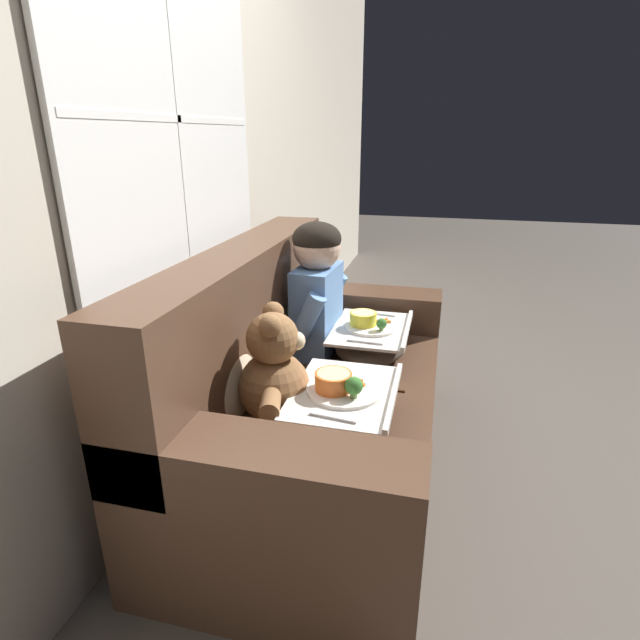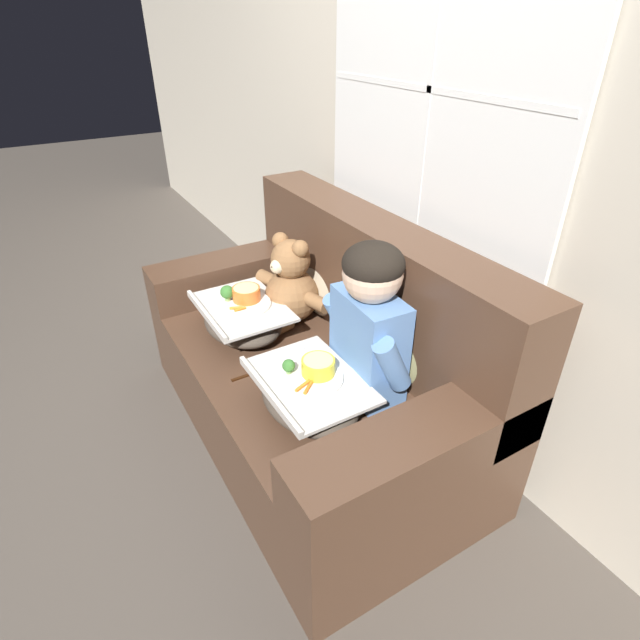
{
  "view_description": "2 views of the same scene",
  "coord_description": "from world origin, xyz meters",
  "views": [
    {
      "loc": [
        -1.7,
        -0.42,
        1.32
      ],
      "look_at": [
        0.08,
        0.03,
        0.63
      ],
      "focal_mm": 28.0,
      "sensor_mm": 36.0,
      "label": 1
    },
    {
      "loc": [
        1.46,
        -0.8,
        1.59
      ],
      "look_at": [
        0.06,
        0.03,
        0.59
      ],
      "focal_mm": 28.0,
      "sensor_mm": 36.0,
      "label": 2
    }
  ],
  "objects": [
    {
      "name": "throw_pillow_behind_teddy",
      "position": [
        -0.29,
        0.25,
        0.57
      ],
      "size": [
        0.35,
        0.17,
        0.36
      ],
      "color": "#C1B293",
      "rests_on": "couch"
    },
    {
      "name": "child_figure",
      "position": [
        0.29,
        0.09,
        0.72
      ],
      "size": [
        0.42,
        0.21,
        0.58
      ],
      "color": "#5B84BC",
      "rests_on": "couch"
    },
    {
      "name": "ground_plane",
      "position": [
        0.0,
        0.0,
        0.0
      ],
      "size": [
        14.0,
        14.0,
        0.0
      ],
      "primitive_type": "plane",
      "color": "#4C443D"
    },
    {
      "name": "wall_back_with_window",
      "position": [
        0.0,
        0.57,
        1.3
      ],
      "size": [
        8.0,
        0.08,
        2.6
      ],
      "color": "beige",
      "rests_on": "ground_plane"
    },
    {
      "name": "couch",
      "position": [
        0.0,
        0.07,
        0.33
      ],
      "size": [
        1.61,
        0.87,
        0.92
      ],
      "color": "#4C3323",
      "rests_on": "ground_plane"
    },
    {
      "name": "lap_tray_child",
      "position": [
        0.29,
        -0.15,
        0.48
      ],
      "size": [
        0.44,
        0.32,
        0.2
      ],
      "color": "#473D33",
      "rests_on": "child_figure"
    },
    {
      "name": "throw_pillow_behind_child",
      "position": [
        0.29,
        0.25,
        0.57
      ],
      "size": [
        0.35,
        0.17,
        0.36
      ],
      "color": "#898456",
      "rests_on": "couch"
    },
    {
      "name": "lap_tray_teddy",
      "position": [
        -0.29,
        -0.15,
        0.48
      ],
      "size": [
        0.44,
        0.33,
        0.22
      ],
      "color": "#473D33",
      "rests_on": "teddy_bear"
    },
    {
      "name": "teddy_bear",
      "position": [
        -0.29,
        0.09,
        0.57
      ],
      "size": [
        0.43,
        0.31,
        0.4
      ],
      "color": "brown",
      "rests_on": "couch"
    }
  ]
}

